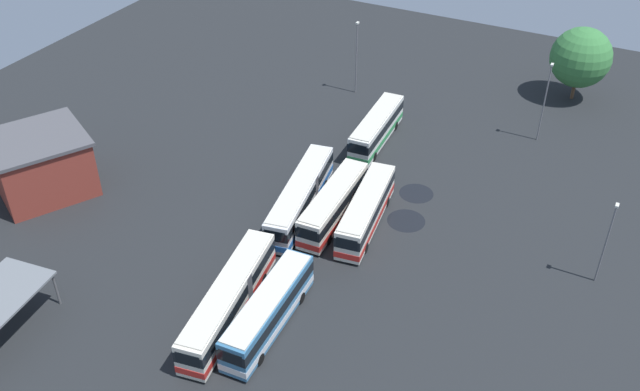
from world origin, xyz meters
TOP-DOWN VIEW (x-y plane):
  - ground_plane at (0.00, 0.00)m, footprint 111.56×111.56m
  - bus_row0_slot1 at (-15.23, -1.84)m, footprint 12.14×3.18m
  - bus_row1_slot0 at (0.46, -3.30)m, footprint 15.01×5.00m
  - bus_row1_slot1 at (0.21, 0.21)m, footprint 12.12×3.00m
  - bus_row1_slot2 at (-0.31, 3.48)m, footprint 12.66×4.11m
  - bus_row2_slot0 at (15.98, -1.64)m, footprint 15.01×4.74m
  - bus_row2_slot1 at (15.71, 1.95)m, footprint 12.23×3.07m
  - depot_building at (9.15, -28.82)m, footprint 12.63×12.43m
  - lamp_post_by_building at (-24.31, 14.68)m, footprint 0.56×0.28m
  - lamp_post_mid_lot at (-25.56, -9.19)m, footprint 0.56×0.28m
  - lamp_post_near_entrance at (-2.32, 24.89)m, footprint 0.56×0.28m
  - tree_northwest at (-36.66, 16.29)m, footprint 7.51×7.51m
  - puddle_near_shelter at (-7.70, 6.00)m, footprint 3.57×3.57m
  - puddle_back_corner at (-2.85, 6.76)m, footprint 3.79×3.79m

SIDE VIEW (x-z plane):
  - ground_plane at x=0.00m, z-range 0.00..0.00m
  - puddle_near_shelter at x=-7.70m, z-range 0.00..0.01m
  - puddle_back_corner at x=-2.85m, z-range 0.00..0.01m
  - bus_row0_slot1 at x=-15.23m, z-range 0.10..3.65m
  - bus_row1_slot1 at x=0.21m, z-range 0.10..3.65m
  - bus_row2_slot1 at x=15.71m, z-range 0.10..3.66m
  - bus_row1_slot2 at x=-0.31m, z-range 0.10..3.66m
  - bus_row1_slot0 at x=0.46m, z-range 0.10..3.66m
  - bus_row2_slot0 at x=15.98m, z-range 0.10..3.66m
  - depot_building at x=9.15m, z-range 0.02..6.39m
  - lamp_post_near_entrance at x=-2.32m, z-range 0.42..8.81m
  - lamp_post_mid_lot at x=-25.56m, z-range 0.42..9.98m
  - lamp_post_by_building at x=-24.31m, z-range 0.42..10.03m
  - tree_northwest at x=-36.66m, z-range 0.95..10.36m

